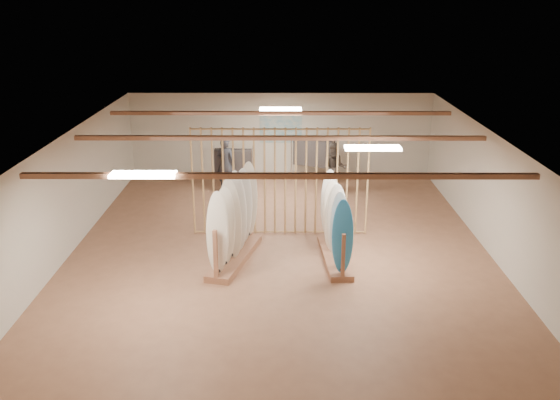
{
  "coord_description": "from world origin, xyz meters",
  "views": [
    {
      "loc": [
        0.06,
        -13.38,
        5.88
      ],
      "look_at": [
        0.0,
        0.0,
        1.2
      ],
      "focal_mm": 38.0,
      "sensor_mm": 36.0,
      "label": 1
    }
  ],
  "objects_px": {
    "rack_right": "(335,235)",
    "rack_left": "(234,232)",
    "clothing_rack_b": "(314,152)",
    "clothing_rack_a": "(233,161)",
    "shopper_a": "(226,161)",
    "shopper_b": "(335,165)"
  },
  "relations": [
    {
      "from": "clothing_rack_b",
      "to": "shopper_b",
      "type": "bearing_deg",
      "value": -40.72
    },
    {
      "from": "clothing_rack_a",
      "to": "shopper_a",
      "type": "bearing_deg",
      "value": -122.72
    },
    {
      "from": "clothing_rack_b",
      "to": "rack_right",
      "type": "bearing_deg",
      "value": -64.93
    },
    {
      "from": "rack_right",
      "to": "shopper_a",
      "type": "xyz_separation_m",
      "value": [
        -2.99,
        5.18,
        0.33
      ]
    },
    {
      "from": "rack_right",
      "to": "shopper_b",
      "type": "xyz_separation_m",
      "value": [
        0.39,
        4.9,
        0.27
      ]
    },
    {
      "from": "rack_right",
      "to": "shopper_a",
      "type": "distance_m",
      "value": 5.99
    },
    {
      "from": "rack_right",
      "to": "clothing_rack_b",
      "type": "xyz_separation_m",
      "value": [
        -0.2,
        6.09,
        0.36
      ]
    },
    {
      "from": "rack_right",
      "to": "clothing_rack_b",
      "type": "bearing_deg",
      "value": 87.88
    },
    {
      "from": "rack_left",
      "to": "shopper_b",
      "type": "xyz_separation_m",
      "value": [
        2.71,
        4.9,
        0.2
      ]
    },
    {
      "from": "clothing_rack_b",
      "to": "shopper_a",
      "type": "height_order",
      "value": "shopper_a"
    },
    {
      "from": "rack_left",
      "to": "clothing_rack_a",
      "type": "bearing_deg",
      "value": 109.2
    },
    {
      "from": "rack_right",
      "to": "clothing_rack_b",
      "type": "distance_m",
      "value": 6.1
    },
    {
      "from": "shopper_a",
      "to": "shopper_b",
      "type": "height_order",
      "value": "shopper_a"
    },
    {
      "from": "clothing_rack_a",
      "to": "shopper_a",
      "type": "distance_m",
      "value": 0.37
    },
    {
      "from": "rack_left",
      "to": "rack_right",
      "type": "height_order",
      "value": "rack_left"
    },
    {
      "from": "clothing_rack_b",
      "to": "clothing_rack_a",
      "type": "bearing_deg",
      "value": -143.4
    },
    {
      "from": "rack_left",
      "to": "clothing_rack_b",
      "type": "height_order",
      "value": "rack_left"
    },
    {
      "from": "rack_right",
      "to": "rack_left",
      "type": "bearing_deg",
      "value": 176.11
    },
    {
      "from": "clothing_rack_a",
      "to": "clothing_rack_b",
      "type": "relative_size",
      "value": 0.87
    },
    {
      "from": "rack_left",
      "to": "shopper_a",
      "type": "bearing_deg",
      "value": 111.72
    },
    {
      "from": "rack_left",
      "to": "shopper_b",
      "type": "distance_m",
      "value": 5.6
    },
    {
      "from": "rack_right",
      "to": "shopper_b",
      "type": "height_order",
      "value": "rack_right"
    }
  ]
}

